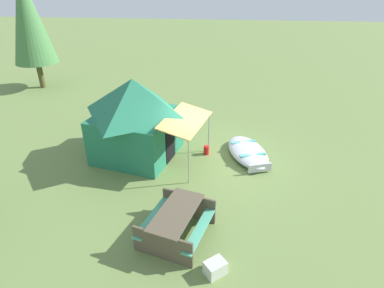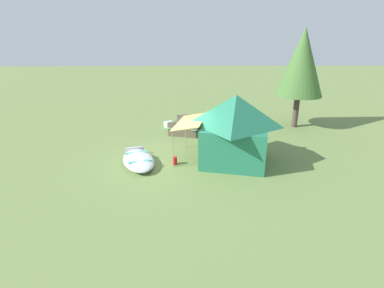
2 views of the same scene
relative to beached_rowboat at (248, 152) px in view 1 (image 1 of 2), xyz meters
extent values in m
plane|color=olive|center=(-0.34, 1.45, -0.20)|extent=(80.00, 80.00, 0.00)
ellipsoid|color=silver|center=(0.01, 0.00, -0.01)|extent=(2.78, 1.97, 0.39)
ellipsoid|color=#444548|center=(0.01, 0.00, 0.02)|extent=(2.54, 1.77, 0.14)
cube|color=#4EADA2|center=(0.49, 0.16, 0.15)|extent=(0.43, 0.96, 0.04)
cube|color=#4EADA2|center=(-0.46, -0.15, 0.15)|extent=(0.43, 0.96, 0.04)
cube|color=silver|center=(-1.09, -0.35, 0.01)|extent=(0.32, 0.80, 0.30)
cube|color=#247252|center=(-0.26, 4.07, 0.62)|extent=(3.18, 3.15, 1.64)
pyramid|color=#247252|center=(-0.26, 4.07, 2.07)|extent=(3.44, 3.40, 1.27)
cube|color=black|center=(-0.56, 2.79, 0.49)|extent=(0.75, 0.20, 1.31)
cube|color=tan|center=(-0.70, 2.22, 1.49)|extent=(2.60, 1.69, 0.27)
cylinder|color=gray|center=(0.27, 1.48, 0.58)|extent=(0.04, 0.04, 1.56)
cylinder|color=gray|center=(-1.90, 1.98, 0.58)|extent=(0.04, 0.04, 1.56)
cube|color=brown|center=(-4.30, 2.01, 0.58)|extent=(1.98, 1.31, 0.04)
cube|color=#50B28F|center=(-4.47, 1.39, 0.25)|extent=(1.82, 0.75, 0.04)
cube|color=#50B28F|center=(-4.12, 2.62, 0.25)|extent=(1.82, 0.75, 0.04)
cube|color=brown|center=(-5.08, 2.23, 0.18)|extent=(0.48, 1.50, 0.76)
cube|color=brown|center=(-3.52, 1.79, 0.18)|extent=(0.48, 1.50, 0.76)
cube|color=beige|center=(-5.37, 0.97, -0.03)|extent=(0.57, 0.58, 0.34)
cylinder|color=red|center=(0.03, 1.54, -0.04)|extent=(0.28, 0.28, 0.33)
cylinder|color=#494525|center=(6.97, 11.77, 0.53)|extent=(0.32, 0.32, 1.47)
cone|color=#447941|center=(6.97, 11.77, 3.72)|extent=(2.35, 2.35, 4.90)
camera|label=1|loc=(-10.43, 0.95, 5.83)|focal=29.94mm
camera|label=2|loc=(11.67, 2.09, 5.05)|focal=28.02mm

